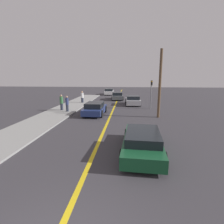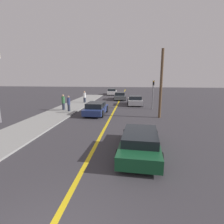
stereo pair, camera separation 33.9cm
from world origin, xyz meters
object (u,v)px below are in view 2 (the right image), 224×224
Objects in this scene: pedestrian_near_curb at (69,103)px; pedestrian_mid_group at (63,102)px; pedestrian_far_standing at (85,97)px; car_near_right_lane at (140,141)px; traffic_light at (153,91)px; car_parked_left_lot at (120,96)px; car_oncoming_far at (112,92)px; car_far_distant at (135,100)px; utility_pole at (161,84)px; car_ahead_center at (96,109)px.

pedestrian_near_curb is 0.98× the size of pedestrian_mid_group.
car_near_right_lane is at bearing -65.62° from pedestrian_far_standing.
car_parked_left_lot is at bearing 118.16° from traffic_light.
car_oncoming_far is at bearing 112.28° from traffic_light.
car_parked_left_lot is (-2.42, 20.26, 0.02)m from car_near_right_lane.
utility_pole reaches higher than car_far_distant.
utility_pole is (6.74, -20.24, 2.46)m from car_oncoming_far.
pedestrian_far_standing is at bearing 139.52° from utility_pole.
pedestrian_near_curb reaches higher than car_far_distant.
car_oncoming_far is at bearing 93.49° from car_ahead_center.
car_ahead_center is 2.46× the size of pedestrian_near_curb.
pedestrian_near_curb is (-4.68, -10.93, 0.34)m from car_parked_left_lot.
car_parked_left_lot is at bearing 100.21° from car_near_right_lane.
traffic_light is at bearing -22.00° from pedestrian_far_standing.
utility_pole reaches higher than car_parked_left_lot.
car_near_right_lane is 2.86× the size of pedestrian_mid_group.
utility_pole is at bearing 78.31° from car_near_right_lane.
car_ahead_center is 2.51× the size of pedestrian_far_standing.
traffic_light is at bearing 33.07° from car_ahead_center.
car_ahead_center reaches higher than car_parked_left_lot.
car_oncoming_far is 18.95m from pedestrian_near_curb.
car_oncoming_far is 21.47m from utility_pole.
car_near_right_lane is 20.40m from car_parked_left_lot.
traffic_light is 4.36m from utility_pole.
traffic_light reaches higher than pedestrian_far_standing.
traffic_light is 0.54× the size of utility_pole.
traffic_light is at bearing 17.18° from pedestrian_near_curb.
pedestrian_near_curb is 1.19m from pedestrian_mid_group.
pedestrian_mid_group is at bearing -103.58° from car_oncoming_far.
car_far_distant is 2.40× the size of pedestrian_near_curb.
utility_pole is (9.22, -1.45, 2.13)m from pedestrian_near_curb.
car_near_right_lane is at bearing -99.06° from traffic_light.
car_ahead_center is 6.61m from utility_pole.
car_oncoming_far is 0.75× the size of utility_pole.
car_far_distant is 0.65× the size of utility_pole.
pedestrian_far_standing is 0.26× the size of utility_pole.
car_oncoming_far is 2.77× the size of pedestrian_near_curb.
car_near_right_lane is 17.34m from pedestrian_far_standing.
car_ahead_center is 0.89× the size of car_oncoming_far.
pedestrian_far_standing is (-2.54, -12.32, 0.30)m from car_oncoming_far.
car_oncoming_far reaches higher than car_ahead_center.
car_ahead_center is at bearing -148.57° from traffic_light.
pedestrian_near_curb is 6.47m from pedestrian_far_standing.
car_oncoming_far is (-4.57, 13.08, 0.01)m from car_far_distant.
car_parked_left_lot is 8.16m from car_oncoming_far.
car_ahead_center is 7.63m from car_far_distant.
pedestrian_near_curb is (-7.05, -5.71, 0.34)m from car_far_distant.
pedestrian_near_curb reaches higher than pedestrian_far_standing.
pedestrian_mid_group reaches higher than pedestrian_near_curb.
car_parked_left_lot is at bearing 61.22° from pedestrian_mid_group.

